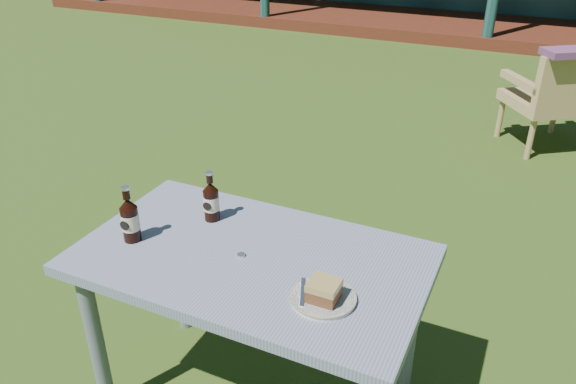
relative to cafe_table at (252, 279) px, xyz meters
The scene contains 9 objects.
ground 1.72m from the cafe_table, 90.00° to the left, with size 80.00×80.00×0.00m, color #334916.
cafe_table is the anchor object (origin of this frame).
plate 0.35m from the cafe_table, 20.49° to the right, with size 0.20×0.20×0.01m.
cake_slice 0.37m from the cafe_table, 21.80° to the right, with size 0.09×0.09×0.06m.
fork 0.30m from the cafe_table, 27.05° to the right, with size 0.01×0.14×0.00m, color silver.
cola_bottle_near 0.34m from the cafe_table, 148.97° to the left, with size 0.06×0.06×0.20m.
cola_bottle_far 0.48m from the cafe_table, 167.58° to the right, with size 0.06×0.07×0.21m.
bottle_cap 0.11m from the cafe_table, 143.46° to the right, with size 0.03×0.03×0.01m, color silver.
armchair_left 3.36m from the cafe_table, 74.44° to the left, with size 0.80×0.79×0.79m.
Camera 1 is at (0.79, -2.99, 1.82)m, focal length 35.00 mm.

